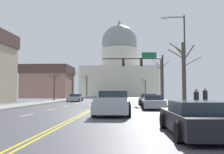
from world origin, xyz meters
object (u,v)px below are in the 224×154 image
sedan_near_03 (197,119)px  bicycle_parked (207,110)px  sedan_near_00 (148,100)px  sedan_oncoming_00 (75,98)px  pickup_truck_near_02 (113,104)px  pedestrian_01 (205,98)px  signal_gantry (145,67)px  sedan_near_01 (153,102)px  street_lamp_right (182,53)px  pedestrian_00 (196,99)px  sedan_oncoming_01 (103,97)px

sedan_near_03 → bicycle_parked: 5.84m
sedan_near_00 → sedan_oncoming_00: sedan_near_00 is taller
pickup_truck_near_02 → pedestrian_01: (6.70, 2.00, 0.36)m
sedan_near_00 → sedan_oncoming_00: (-10.54, 10.49, -0.06)m
pickup_truck_near_02 → sedan_oncoming_00: (-7.25, 21.69, -0.15)m
sedan_near_03 → pickup_truck_near_02: bearing=113.8°
signal_gantry → sedan_near_01: bearing=-90.4°
signal_gantry → street_lamp_right: 9.81m
pedestrian_01 → pedestrian_00: bearing=-123.4°
street_lamp_right → bicycle_parked: street_lamp_right is taller
pickup_truck_near_02 → sedan_oncoming_01: 31.45m
pedestrian_00 → pedestrian_01: bearing=56.6°
sedan_near_03 → sedan_oncoming_00: 31.18m
sedan_near_01 → sedan_oncoming_01: sedan_near_01 is taller
pedestrian_00 → pedestrian_01: pedestrian_01 is taller
sedan_near_01 → street_lamp_right: bearing=4.8°
signal_gantry → sedan_oncoming_01: (-7.04, 16.11, -4.22)m
sedan_oncoming_00 → signal_gantry: bearing=-31.9°
sedan_oncoming_01 → sedan_near_00: bearing=-70.7°
sedan_near_01 → pedestrian_00: size_ratio=2.81×
sedan_near_00 → sedan_near_03: size_ratio=1.01×
sedan_near_00 → sedan_near_01: bearing=-90.6°
signal_gantry → bicycle_parked: bearing=-82.9°
street_lamp_right → sedan_near_01: (-2.66, -0.22, -4.43)m
sedan_oncoming_00 → bicycle_parked: size_ratio=2.47×
sedan_oncoming_00 → pedestrian_01: (13.95, -19.69, 0.51)m
sedan_near_01 → pickup_truck_near_02: 6.33m
signal_gantry → pickup_truck_near_02: size_ratio=1.42×
sedan_oncoming_00 → pedestrian_01: 24.14m
sedan_near_01 → bicycle_parked: (2.23, -7.61, -0.10)m
sedan_near_03 → pedestrian_00: bearing=74.4°
street_lamp_right → sedan_oncoming_00: street_lamp_right is taller
sedan_near_00 → sedan_oncoming_01: bearing=109.3°
pickup_truck_near_02 → bicycle_parked: size_ratio=3.15×
pickup_truck_near_02 → sedan_oncoming_00: pickup_truck_near_02 is taller
sedan_oncoming_01 → pedestrian_01: pedestrian_01 is taller
pedestrian_00 → bicycle_parked: bearing=-92.9°
sedan_near_01 → bicycle_parked: bearing=-73.7°
sedan_near_03 → pedestrian_01: pedestrian_01 is taller
signal_gantry → pedestrian_00: 15.46m
street_lamp_right → pedestrian_00: size_ratio=5.23×
sedan_oncoming_01 → sedan_oncoming_00: bearing=-110.2°
street_lamp_right → sedan_near_03: bearing=-100.8°
sedan_near_00 → pedestrian_00: 11.15m
pickup_truck_near_02 → sedan_near_03: size_ratio=1.21×
sedan_near_01 → pickup_truck_near_02: bearing=-120.7°
street_lamp_right → pedestrian_00: 6.70m
pickup_truck_near_02 → pedestrian_01: pedestrian_01 is taller
sedan_oncoming_01 → pedestrian_00: bearing=-73.2°
sedan_oncoming_01 → pedestrian_01: (10.44, -29.23, 0.53)m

